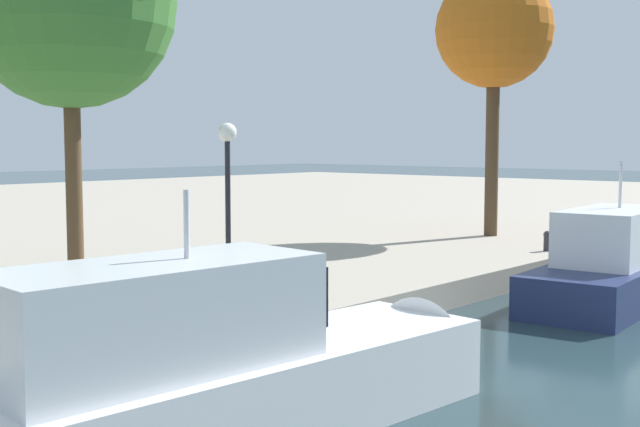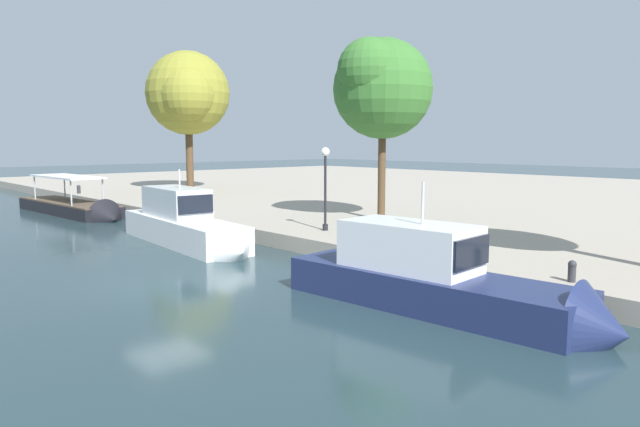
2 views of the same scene
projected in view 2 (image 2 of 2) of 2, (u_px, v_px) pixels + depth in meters
The scene contains 10 objects.
ground_plane at pixel (166, 286), 20.23m from camera, with size 220.00×220.00×0.00m, color #23383D.
dock_promenade at pixel (597, 205), 43.19m from camera, with size 120.00×55.00×0.71m, color #A39989.
tour_boat_0 at pixel (75, 210), 40.08m from camera, with size 12.81×3.39×3.64m.
motor_yacht_1 at pixel (186, 229), 28.25m from camera, with size 10.96×3.16×4.32m.
motor_yacht_2 at pixel (443, 286), 17.17m from camera, with size 10.38×3.34×4.60m.
mooring_bollard_1 at pixel (572, 270), 17.76m from camera, with size 0.26×0.26×0.67m.
mooring_bollard_2 at pixel (79, 189), 48.40m from camera, with size 0.31×0.31×0.71m.
lamp_post at pixel (325, 178), 27.88m from camera, with size 0.42×0.42×3.99m.
tree_0 at pixel (381, 85), 31.03m from camera, with size 5.34×5.63×9.74m.
tree_1 at pixel (189, 94), 50.34m from camera, with size 7.56×7.21×12.07m.
Camera 2 is at (18.29, -9.21, 4.95)m, focal length 32.78 mm.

